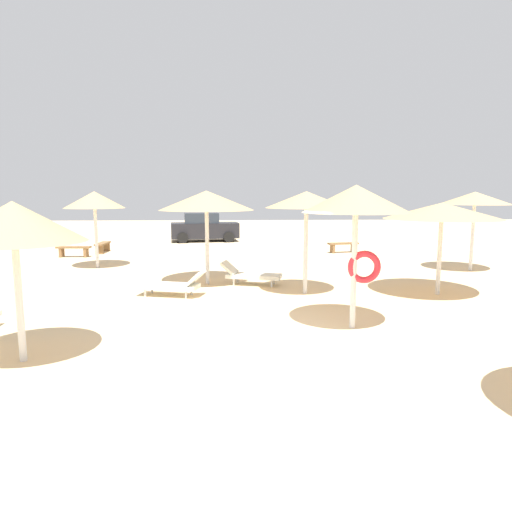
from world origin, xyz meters
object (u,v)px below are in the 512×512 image
Objects in this scene: parasol_8 at (475,199)px; bench_2 at (343,246)px; parasol_1 at (306,200)px; bench_0 at (103,246)px; parasol_5 at (356,201)px; parasol_7 at (94,200)px; parasol_2 at (206,201)px; parasol_3 at (13,222)px; bench_1 at (74,249)px; lounger_1 at (250,275)px; parasol_4 at (442,211)px; lounger_2 at (173,285)px; parked_car at (204,228)px.

parasol_8 reaches higher than bench_2.
parasol_1 reaches higher than bench_0.
parasol_5 is 11.40m from parasol_7.
bench_0 is (-1.09, 4.51, -2.26)m from parasol_7.
parasol_3 is (-2.77, -6.53, -0.26)m from parasol_2.
parasol_1 reaches higher than bench_1.
parasol_8 is 1.47× the size of lounger_1.
parasol_1 is at bearing -28.13° from parasol_2.
parasol_4 is at bearing 43.04° from parasol_5.
parasol_7 is 1.48× the size of lounger_2.
bench_2 is (2.77, 12.22, -2.34)m from parasol_5.
parasol_4 is 15.55m from bench_1.
parasol_4 is 1.61× the size of lounger_1.
bench_2 is (8.92, 13.85, -2.03)m from parasol_3.
lounger_1 is (-8.36, -2.26, -2.35)m from parasol_8.
bench_0 and bench_1 have the same top height.
parasol_4 is at bearing -15.54° from parasol_2.
parasol_4 is (3.75, -0.30, -0.30)m from parasol_1.
lounger_2 is 1.31× the size of bench_1.
parasol_8 is at bearing 27.76° from parasol_1.
parasol_3 is at bearing -138.57° from parasol_1.
bench_0 is 0.97× the size of bench_2.
parasol_8 reaches higher than lounger_2.
parasol_7 is 6.64m from lounger_2.
parasol_7 is 4.22m from bench_1.
parasol_5 is (6.14, 1.64, 0.31)m from parasol_3.
parasol_3 is 16.60m from bench_2.
parasol_8 reaches higher than bench_0.
lounger_2 reaches higher than bench_1.
parasol_3 is 1.80× the size of bench_1.
parasol_5 is at bearing -66.37° from lounger_1.
parasol_1 reaches higher than parked_car.
parasol_4 reaches higher than lounger_1.
parasol_1 is 1.88× the size of bench_2.
parasol_4 is at bearing -1.12° from lounger_2.
parasol_2 is 9.92m from bench_0.
parasol_3 reaches higher than bench_1.
parasol_3 is at bearing -111.50° from lounger_2.
parasol_4 reaches higher than bench_0.
parasol_7 reaches higher than parasol_3.
bench_0 is 6.86m from parked_car.
parasol_7 is at bearing -56.93° from bench_1.
bench_1 and bench_2 have the same top height.
bench_1 is (-1.95, 2.99, -2.26)m from parasol_7.
bench_0 is at bearing -132.13° from parked_car.
bench_2 is at bearing 57.23° from parasol_3.
parasol_2 is at bearing -130.02° from bench_2.
parasol_4 is at bearing -86.95° from bench_2.
bench_2 is (3.27, 8.87, -2.31)m from parasol_1.
parked_car is (4.59, 5.07, 0.48)m from bench_0.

